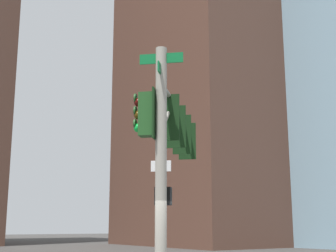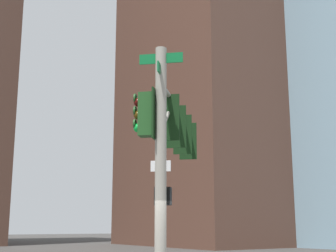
% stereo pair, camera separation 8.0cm
% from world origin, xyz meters
% --- Properties ---
extents(signal_pole_assembly, '(4.25, 4.20, 6.01)m').
position_xyz_m(signal_pole_assembly, '(-1.12, -1.02, 4.10)').
color(signal_pole_assembly, '#9E998C').
rests_on(signal_pole_assembly, ground_plane).
extents(building_brick_nearside, '(25.22, 17.94, 36.89)m').
position_xyz_m(building_brick_nearside, '(-31.82, -30.45, 18.45)').
color(building_brick_nearside, brown).
rests_on(building_brick_nearside, ground_plane).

